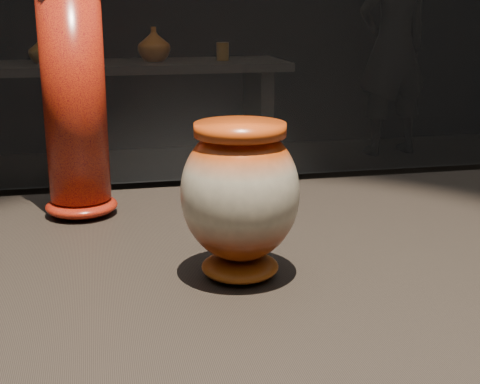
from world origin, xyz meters
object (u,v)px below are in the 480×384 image
Objects in this scene: back_shelf at (122,106)px; tall_vase at (75,106)px; main_vase at (240,195)px; visitor at (394,46)px.

tall_vase is at bearing -93.61° from back_shelf.
main_vase reaches higher than back_shelf.
visitor reaches higher than tall_vase.
visitor reaches higher than main_vase.
visitor is (2.27, 1.10, 0.27)m from back_shelf.
main_vase is at bearing 53.47° from visitor.
tall_vase is 4.81m from visitor.
tall_vase is (-0.20, 0.31, 0.07)m from main_vase.
tall_vase is 3.07m from back_shelf.
visitor is (2.26, 4.44, -0.11)m from main_vase.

